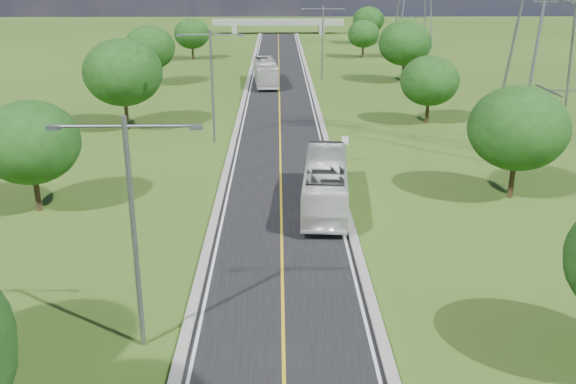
% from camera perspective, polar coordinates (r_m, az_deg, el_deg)
% --- Properties ---
extents(ground, '(260.00, 260.00, 0.00)m').
position_cam_1_polar(ground, '(73.42, -0.76, 7.56)').
color(ground, '#2F4D15').
rests_on(ground, ground).
extents(road, '(8.00, 150.00, 0.06)m').
position_cam_1_polar(road, '(79.29, -0.78, 8.49)').
color(road, black).
rests_on(road, ground).
extents(curb_left, '(0.50, 150.00, 0.22)m').
position_cam_1_polar(curb_left, '(79.38, -3.88, 8.52)').
color(curb_left, gray).
rests_on(curb_left, ground).
extents(curb_right, '(0.50, 150.00, 0.22)m').
position_cam_1_polar(curb_right, '(79.40, 2.33, 8.55)').
color(curb_right, gray).
rests_on(curb_right, ground).
extents(speed_limit_sign, '(0.55, 0.09, 2.40)m').
position_cam_1_polar(speed_limit_sign, '(51.93, 5.08, 4.17)').
color(speed_limit_sign, slate).
rests_on(speed_limit_sign, ground).
extents(overpass, '(30.00, 3.00, 3.20)m').
position_cam_1_polar(overpass, '(152.34, -0.87, 14.78)').
color(overpass, gray).
rests_on(overpass, ground).
extents(streetlight_near_left, '(5.90, 0.25, 10.00)m').
position_cam_1_polar(streetlight_near_left, '(26.26, -13.66, -2.06)').
color(streetlight_near_left, slate).
rests_on(streetlight_near_left, ground).
extents(streetlight_mid_left, '(5.90, 0.25, 10.00)m').
position_cam_1_polar(streetlight_mid_left, '(57.86, -6.78, 10.12)').
color(streetlight_mid_left, slate).
rests_on(streetlight_mid_left, ground).
extents(streetlight_far_right, '(5.90, 0.25, 10.00)m').
position_cam_1_polar(streetlight_far_right, '(90.50, 3.09, 13.64)').
color(streetlight_far_right, slate).
rests_on(streetlight_far_right, ground).
extents(tree_lb, '(6.30, 6.30, 7.33)m').
position_cam_1_polar(tree_lb, '(44.15, -21.94, 4.11)').
color(tree_lb, black).
rests_on(tree_lb, ground).
extents(tree_lc, '(7.56, 7.56, 8.79)m').
position_cam_1_polar(tree_lc, '(64.30, -14.47, 10.26)').
color(tree_lc, black).
rests_on(tree_lc, ground).
extents(tree_ld, '(6.72, 6.72, 7.82)m').
position_cam_1_polar(tree_ld, '(88.04, -12.21, 12.42)').
color(tree_ld, black).
rests_on(tree_ld, ground).
extents(tree_le, '(5.88, 5.88, 6.84)m').
position_cam_1_polar(tree_le, '(111.27, -8.55, 13.75)').
color(tree_le, black).
rests_on(tree_le, ground).
extents(tree_rb, '(6.72, 6.72, 7.82)m').
position_cam_1_polar(tree_rb, '(46.01, 19.79, 5.37)').
color(tree_rb, black).
rests_on(tree_rb, ground).
extents(tree_rc, '(5.88, 5.88, 6.84)m').
position_cam_1_polar(tree_rc, '(66.50, 12.47, 9.63)').
color(tree_rc, black).
rests_on(tree_rc, ground).
extents(tree_rd, '(7.14, 7.14, 8.30)m').
position_cam_1_polar(tree_rd, '(90.03, 10.36, 12.90)').
color(tree_rd, black).
rests_on(tree_rd, ground).
extents(tree_re, '(5.46, 5.46, 6.35)m').
position_cam_1_polar(tree_re, '(113.32, 6.73, 13.78)').
color(tree_re, black).
rests_on(tree_re, ground).
extents(tree_rf, '(6.30, 6.30, 7.33)m').
position_cam_1_polar(tree_rf, '(133.47, 7.16, 14.90)').
color(tree_rf, black).
rests_on(tree_rf, ground).
extents(bus_outbound, '(3.72, 11.94, 3.27)m').
position_cam_1_polar(bus_outbound, '(42.53, 3.36, 0.82)').
color(bus_outbound, silver).
rests_on(bus_outbound, road).
extents(bus_inbound, '(3.55, 11.92, 3.28)m').
position_cam_1_polar(bus_inbound, '(87.05, -1.99, 10.60)').
color(bus_inbound, silver).
rests_on(bus_inbound, road).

